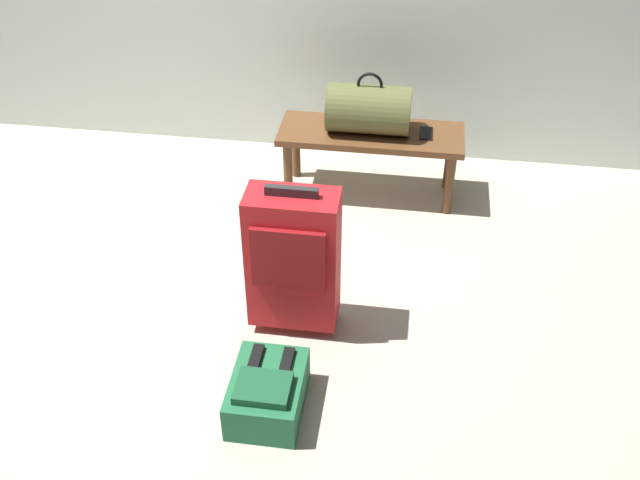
{
  "coord_description": "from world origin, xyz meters",
  "views": [
    {
      "loc": [
        1.01,
        -2.51,
        2.33
      ],
      "look_at": [
        0.61,
        0.25,
        0.25
      ],
      "focal_mm": 41.82,
      "sensor_mm": 36.0,
      "label": 1
    }
  ],
  "objects_px": {
    "suitcase_upright_red": "(293,258)",
    "backpack_green": "(267,392)",
    "duffel_bag_olive": "(369,109)",
    "bench": "(371,141)",
    "cell_phone": "(426,133)"
  },
  "relations": [
    {
      "from": "duffel_bag_olive",
      "to": "suitcase_upright_red",
      "type": "relative_size",
      "value": 0.6
    },
    {
      "from": "suitcase_upright_red",
      "to": "duffel_bag_olive",
      "type": "bearing_deg",
      "value": 79.35
    },
    {
      "from": "cell_phone",
      "to": "backpack_green",
      "type": "relative_size",
      "value": 0.38
    },
    {
      "from": "bench",
      "to": "suitcase_upright_red",
      "type": "xyz_separation_m",
      "value": [
        -0.23,
        -1.13,
        0.04
      ]
    },
    {
      "from": "suitcase_upright_red",
      "to": "backpack_green",
      "type": "xyz_separation_m",
      "value": [
        -0.02,
        -0.51,
        -0.28
      ]
    },
    {
      "from": "suitcase_upright_red",
      "to": "backpack_green",
      "type": "distance_m",
      "value": 0.58
    },
    {
      "from": "duffel_bag_olive",
      "to": "backpack_green",
      "type": "xyz_separation_m",
      "value": [
        -0.23,
        -1.63,
        -0.43
      ]
    },
    {
      "from": "backpack_green",
      "to": "suitcase_upright_red",
      "type": "bearing_deg",
      "value": 87.67
    },
    {
      "from": "bench",
      "to": "cell_phone",
      "type": "height_order",
      "value": "cell_phone"
    },
    {
      "from": "duffel_bag_olive",
      "to": "cell_phone",
      "type": "height_order",
      "value": "duffel_bag_olive"
    },
    {
      "from": "bench",
      "to": "backpack_green",
      "type": "xyz_separation_m",
      "value": [
        -0.25,
        -1.63,
        -0.24
      ]
    },
    {
      "from": "cell_phone",
      "to": "bench",
      "type": "bearing_deg",
      "value": -177.59
    },
    {
      "from": "bench",
      "to": "cell_phone",
      "type": "bearing_deg",
      "value": 2.41
    },
    {
      "from": "bench",
      "to": "duffel_bag_olive",
      "type": "bearing_deg",
      "value": -180.0
    },
    {
      "from": "suitcase_upright_red",
      "to": "backpack_green",
      "type": "bearing_deg",
      "value": -92.33
    }
  ]
}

